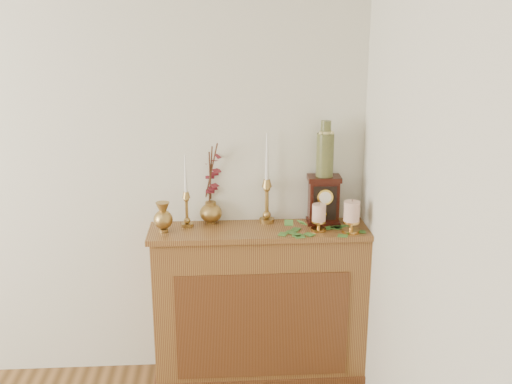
{
  "coord_description": "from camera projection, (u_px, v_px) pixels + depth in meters",
  "views": [
    {
      "loc": [
        1.17,
        -1.03,
        2.05
      ],
      "look_at": [
        1.37,
        2.05,
        1.16
      ],
      "focal_mm": 42.0,
      "sensor_mm": 36.0,
      "label": 1
    }
  ],
  "objects": [
    {
      "name": "ivy_garland",
      "position": [
        319.0,
        230.0,
        3.26
      ],
      "size": [
        0.51,
        0.23,
        0.09
      ],
      "rotation": [
        0.0,
        0.0,
        -0.42
      ],
      "color": "#386A28",
      "rests_on": "console_shelf"
    },
    {
      "name": "pillar_candle_left",
      "position": [
        319.0,
        216.0,
        3.27
      ],
      "size": [
        0.08,
        0.08,
        0.16
      ],
      "rotation": [
        0.0,
        0.0,
        0.1
      ],
      "color": "gold",
      "rests_on": "console_shelf"
    },
    {
      "name": "candlestick_center",
      "position": [
        267.0,
        194.0,
        3.38
      ],
      "size": [
        0.09,
        0.09,
        0.52
      ],
      "rotation": [
        0.0,
        0.0,
        0.36
      ],
      "color": "#AC8545",
      "rests_on": "console_shelf"
    },
    {
      "name": "bud_vase",
      "position": [
        163.0,
        217.0,
        3.25
      ],
      "size": [
        0.1,
        0.1,
        0.17
      ],
      "rotation": [
        0.0,
        0.0,
        -0.02
      ],
      "color": "#AC8545",
      "rests_on": "console_shelf"
    },
    {
      "name": "candlestick_left",
      "position": [
        186.0,
        203.0,
        3.32
      ],
      "size": [
        0.07,
        0.07,
        0.41
      ],
      "rotation": [
        0.0,
        0.0,
        -0.01
      ],
      "color": "#AC8545",
      "rests_on": "console_shelf"
    },
    {
      "name": "mantel_clock",
      "position": [
        324.0,
        200.0,
        3.38
      ],
      "size": [
        0.19,
        0.14,
        0.28
      ],
      "rotation": [
        0.0,
        0.0,
        -0.04
      ],
      "color": "black",
      "rests_on": "console_shelf"
    },
    {
      "name": "console_shelf",
      "position": [
        260.0,
        309.0,
        3.46
      ],
      "size": [
        1.24,
        0.34,
        0.93
      ],
      "color": "olive",
      "rests_on": "ground"
    },
    {
      "name": "pillar_candle_right",
      "position": [
        352.0,
        215.0,
        3.24
      ],
      "size": [
        0.1,
        0.1,
        0.19
      ],
      "rotation": [
        0.0,
        0.0,
        -0.16
      ],
      "color": "gold",
      "rests_on": "console_shelf"
    },
    {
      "name": "ginger_jar",
      "position": [
        212.0,
        186.0,
        3.39
      ],
      "size": [
        0.19,
        0.21,
        0.47
      ],
      "rotation": [
        0.0,
        0.0,
        0.32
      ],
      "color": "#AC8545",
      "rests_on": "console_shelf"
    },
    {
      "name": "ceramic_vase",
      "position": [
        325.0,
        152.0,
        3.3
      ],
      "size": [
        0.1,
        0.1,
        0.31
      ],
      "rotation": [
        0.0,
        0.0,
        -0.04
      ],
      "color": "#172E21",
      "rests_on": "mantel_clock"
    }
  ]
}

